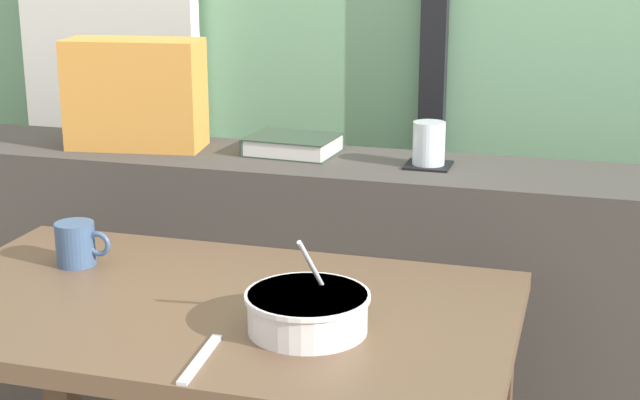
{
  "coord_description": "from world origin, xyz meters",
  "views": [
    {
      "loc": [
        0.56,
        -1.49,
        1.35
      ],
      "look_at": [
        0.02,
        0.36,
        0.8
      ],
      "focal_mm": 53.55,
      "sensor_mm": 36.0,
      "label": 1
    }
  ],
  "objects_px": {
    "breakfast_table": "(213,367)",
    "soup_bowl": "(308,312)",
    "juice_glass": "(429,146)",
    "fork_utensil": "(200,359)",
    "closed_book": "(292,145)",
    "coaster_square": "(428,165)",
    "throw_pillow": "(135,94)",
    "ceramic_mug": "(77,244)"
  },
  "relations": [
    {
      "from": "juice_glass",
      "to": "closed_book",
      "type": "bearing_deg",
      "value": 173.76
    },
    {
      "from": "juice_glass",
      "to": "coaster_square",
      "type": "bearing_deg",
      "value": -90.0
    },
    {
      "from": "breakfast_table",
      "to": "soup_bowl",
      "type": "distance_m",
      "value": 0.26
    },
    {
      "from": "coaster_square",
      "to": "fork_utensil",
      "type": "distance_m",
      "value": 0.86
    },
    {
      "from": "coaster_square",
      "to": "throw_pillow",
      "type": "height_order",
      "value": "throw_pillow"
    },
    {
      "from": "juice_glass",
      "to": "fork_utensil",
      "type": "relative_size",
      "value": 0.56
    },
    {
      "from": "soup_bowl",
      "to": "juice_glass",
      "type": "bearing_deg",
      "value": 83.64
    },
    {
      "from": "juice_glass",
      "to": "closed_book",
      "type": "xyz_separation_m",
      "value": [
        -0.33,
        0.04,
        -0.03
      ]
    },
    {
      "from": "throw_pillow",
      "to": "fork_utensil",
      "type": "distance_m",
      "value": 1.0
    },
    {
      "from": "juice_glass",
      "to": "closed_book",
      "type": "relative_size",
      "value": 0.45
    },
    {
      "from": "closed_book",
      "to": "throw_pillow",
      "type": "relative_size",
      "value": 0.67
    },
    {
      "from": "coaster_square",
      "to": "juice_glass",
      "type": "xyz_separation_m",
      "value": [
        0.0,
        0.0,
        0.04
      ]
    },
    {
      "from": "coaster_square",
      "to": "ceramic_mug",
      "type": "bearing_deg",
      "value": -140.16
    },
    {
      "from": "breakfast_table",
      "to": "coaster_square",
      "type": "bearing_deg",
      "value": 65.64
    },
    {
      "from": "breakfast_table",
      "to": "soup_bowl",
      "type": "relative_size",
      "value": 5.18
    },
    {
      "from": "breakfast_table",
      "to": "coaster_square",
      "type": "relative_size",
      "value": 10.59
    },
    {
      "from": "juice_glass",
      "to": "ceramic_mug",
      "type": "relative_size",
      "value": 0.85
    },
    {
      "from": "coaster_square",
      "to": "throw_pillow",
      "type": "distance_m",
      "value": 0.72
    },
    {
      "from": "breakfast_table",
      "to": "juice_glass",
      "type": "distance_m",
      "value": 0.73
    },
    {
      "from": "closed_book",
      "to": "fork_utensil",
      "type": "relative_size",
      "value": 1.26
    },
    {
      "from": "soup_bowl",
      "to": "ceramic_mug",
      "type": "bearing_deg",
      "value": 161.21
    },
    {
      "from": "fork_utensil",
      "to": "ceramic_mug",
      "type": "xyz_separation_m",
      "value": [
        -0.4,
        0.33,
        0.04
      ]
    },
    {
      "from": "juice_glass",
      "to": "closed_book",
      "type": "height_order",
      "value": "juice_glass"
    },
    {
      "from": "breakfast_table",
      "to": "closed_book",
      "type": "height_order",
      "value": "closed_book"
    },
    {
      "from": "throw_pillow",
      "to": "fork_utensil",
      "type": "xyz_separation_m",
      "value": [
        0.51,
        -0.82,
        -0.25
      ]
    },
    {
      "from": "coaster_square",
      "to": "ceramic_mug",
      "type": "height_order",
      "value": "coaster_square"
    },
    {
      "from": "breakfast_table",
      "to": "throw_pillow",
      "type": "height_order",
      "value": "throw_pillow"
    },
    {
      "from": "throw_pillow",
      "to": "ceramic_mug",
      "type": "relative_size",
      "value": 2.83
    },
    {
      "from": "throw_pillow",
      "to": "soup_bowl",
      "type": "height_order",
      "value": "throw_pillow"
    },
    {
      "from": "juice_glass",
      "to": "soup_bowl",
      "type": "xyz_separation_m",
      "value": [
        -0.08,
        -0.68,
        -0.13
      ]
    },
    {
      "from": "juice_glass",
      "to": "soup_bowl",
      "type": "relative_size",
      "value": 0.47
    },
    {
      "from": "throw_pillow",
      "to": "closed_book",
      "type": "bearing_deg",
      "value": 6.21
    },
    {
      "from": "juice_glass",
      "to": "ceramic_mug",
      "type": "xyz_separation_m",
      "value": [
        -0.6,
        -0.5,
        -0.12
      ]
    },
    {
      "from": "juice_glass",
      "to": "throw_pillow",
      "type": "bearing_deg",
      "value": -179.58
    },
    {
      "from": "juice_glass",
      "to": "fork_utensil",
      "type": "bearing_deg",
      "value": -103.47
    },
    {
      "from": "coaster_square",
      "to": "soup_bowl",
      "type": "relative_size",
      "value": 0.49
    },
    {
      "from": "breakfast_table",
      "to": "throw_pillow",
      "type": "xyz_separation_m",
      "value": [
        -0.43,
        0.6,
        0.38
      ]
    },
    {
      "from": "breakfast_table",
      "to": "coaster_square",
      "type": "height_order",
      "value": "coaster_square"
    },
    {
      "from": "closed_book",
      "to": "throw_pillow",
      "type": "distance_m",
      "value": 0.4
    },
    {
      "from": "closed_book",
      "to": "fork_utensil",
      "type": "xyz_separation_m",
      "value": [
        0.13,
        -0.87,
        -0.14
      ]
    },
    {
      "from": "soup_bowl",
      "to": "throw_pillow",
      "type": "bearing_deg",
      "value": 133.35
    },
    {
      "from": "juice_glass",
      "to": "throw_pillow",
      "type": "distance_m",
      "value": 0.71
    }
  ]
}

